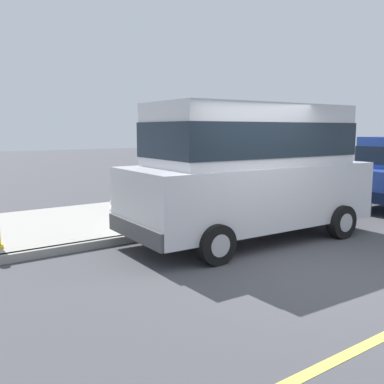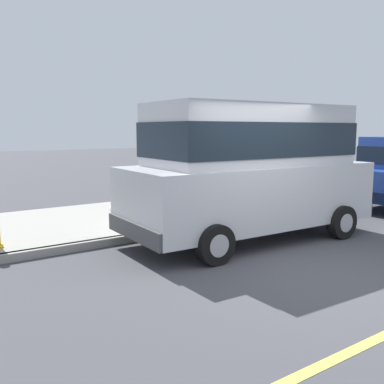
{
  "view_description": "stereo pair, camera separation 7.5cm",
  "coord_description": "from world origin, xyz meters",
  "views": [
    {
      "loc": [
        3.8,
        -4.93,
        2.07
      ],
      "look_at": [
        -3.02,
        -0.06,
        0.85
      ],
      "focal_mm": 40.38,
      "sensor_mm": 36.0,
      "label": 1
    },
    {
      "loc": [
        3.85,
        -4.87,
        2.07
      ],
      "look_at": [
        -3.02,
        -0.06,
        0.85
      ],
      "focal_mm": 40.38,
      "sensor_mm": 36.0,
      "label": 2
    }
  ],
  "objects": [
    {
      "name": "car_silver_van",
      "position": [
        -2.11,
        0.64,
        1.39
      ],
      "size": [
        2.26,
        4.97,
        2.52
      ],
      "color": "#BCBCC1",
      "rests_on": "ground"
    },
    {
      "name": "dog_white",
      "position": [
        -4.44,
        -1.07,
        0.43
      ],
      "size": [
        0.7,
        0.41,
        0.49
      ],
      "color": "white",
      "rests_on": "sidewalk"
    },
    {
      "name": "curb",
      "position": [
        -3.2,
        0.0,
        0.07
      ],
      "size": [
        0.16,
        64.0,
        0.14
      ],
      "primitive_type": "cube",
      "color": "gray",
      "rests_on": "ground"
    },
    {
      "name": "ground_plane",
      "position": [
        0.0,
        0.0,
        0.0
      ],
      "size": [
        80.0,
        80.0,
        0.0
      ],
      "primitive_type": "plane",
      "color": "#424247"
    },
    {
      "name": "sidewalk",
      "position": [
        -5.0,
        0.0,
        0.07
      ],
      "size": [
        3.6,
        64.0,
        0.14
      ],
      "primitive_type": "cube",
      "color": "#99968E",
      "rests_on": "ground"
    }
  ]
}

